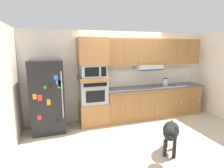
% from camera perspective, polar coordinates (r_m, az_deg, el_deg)
% --- Properties ---
extents(ground_plane, '(9.60, 9.60, 0.00)m').
position_cam_1_polar(ground_plane, '(4.78, 7.70, -14.13)').
color(ground_plane, beige).
extents(back_kitchen_wall, '(6.20, 0.12, 2.50)m').
position_cam_1_polar(back_kitchen_wall, '(5.39, 2.96, 2.84)').
color(back_kitchen_wall, silver).
rests_on(back_kitchen_wall, ground).
extents(side_panel_left, '(0.12, 7.10, 2.50)m').
position_cam_1_polar(side_panel_left, '(4.05, -30.28, -1.55)').
color(side_panel_left, silver).
rests_on(side_panel_left, ground).
extents(refrigerator, '(0.76, 0.73, 1.76)m').
position_cam_1_polar(refrigerator, '(4.70, -19.54, -3.68)').
color(refrigerator, black).
rests_on(refrigerator, ground).
extents(oven_base_cabinet, '(0.74, 0.62, 0.60)m').
position_cam_1_polar(oven_base_cabinet, '(5.03, -5.84, -9.01)').
color(oven_base_cabinet, '#A8703D').
rests_on(oven_base_cabinet, ground).
extents(built_in_oven, '(0.70, 0.62, 0.60)m').
position_cam_1_polar(built_in_oven, '(4.86, -5.97, -2.37)').
color(built_in_oven, '#A8AAAF').
rests_on(built_in_oven, oven_base_cabinet).
extents(appliance_mid_shelf, '(0.74, 0.62, 0.10)m').
position_cam_1_polar(appliance_mid_shelf, '(4.79, -6.06, 1.71)').
color(appliance_mid_shelf, '#A8703D').
rests_on(appliance_mid_shelf, built_in_oven).
extents(microwave, '(0.64, 0.54, 0.32)m').
position_cam_1_polar(microwave, '(4.76, -6.11, 4.20)').
color(microwave, '#A8AAAF').
rests_on(microwave, appliance_mid_shelf).
extents(appliance_upper_cabinet, '(0.74, 0.62, 0.68)m').
position_cam_1_polar(appliance_upper_cabinet, '(4.72, -6.25, 10.23)').
color(appliance_upper_cabinet, '#A8703D').
rests_on(appliance_upper_cabinet, microwave).
extents(lower_cabinet_run, '(2.99, 0.63, 0.88)m').
position_cam_1_polar(lower_cabinet_run, '(5.65, 13.05, -5.47)').
color(lower_cabinet_run, '#A8703D').
rests_on(lower_cabinet_run, ground).
extents(countertop_slab, '(3.03, 0.64, 0.04)m').
position_cam_1_polar(countertop_slab, '(5.54, 13.24, -0.90)').
color(countertop_slab, '#4C4C51').
rests_on(countertop_slab, lower_cabinet_run).
extents(backsplash_panel, '(3.03, 0.02, 0.50)m').
position_cam_1_polar(backsplash_panel, '(5.74, 11.88, 2.31)').
color(backsplash_panel, white).
rests_on(backsplash_panel, countertop_slab).
extents(upper_cabinet_with_hood, '(2.99, 0.48, 0.88)m').
position_cam_1_polar(upper_cabinet_with_hood, '(5.52, 12.93, 9.57)').
color(upper_cabinet_with_hood, '#A8703D').
rests_on(upper_cabinet_with_hood, backsplash_panel).
extents(screwdriver, '(0.17, 0.17, 0.03)m').
position_cam_1_polar(screwdriver, '(5.86, 18.75, -0.20)').
color(screwdriver, blue).
rests_on(screwdriver, countertop_slab).
extents(electric_kettle, '(0.17, 0.17, 0.24)m').
position_cam_1_polar(electric_kettle, '(5.64, 16.34, 0.55)').
color(electric_kettle, '#A8AAAF').
rests_on(electric_kettle, countertop_slab).
extents(dog, '(0.65, 0.79, 0.71)m').
position_cam_1_polar(dog, '(3.74, 17.97, -14.14)').
color(dog, black).
rests_on(dog, ground).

